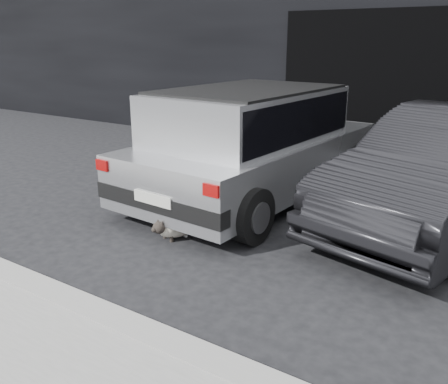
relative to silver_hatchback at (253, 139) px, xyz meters
The scene contains 7 objects.
ground 1.11m from the silver_hatchback, 97.59° to the right, with size 80.00×80.00×0.00m, color black.
building_facade 5.58m from the silver_hatchback, 80.27° to the left, with size 34.00×4.00×5.00m, color black.
garage_opening 3.39m from the silver_hatchback, 74.47° to the left, with size 4.00×0.10×2.60m, color black.
curb 3.55m from the silver_hatchback, 74.98° to the right, with size 18.00×0.25×0.12m, color gray.
silver_hatchback is the anchor object (origin of this frame).
cat_siamese 1.86m from the silver_hatchback, 89.03° to the right, with size 0.40×0.76×0.27m.
cat_white 1.70m from the silver_hatchback, 90.98° to the right, with size 0.86×0.29×0.40m.
Camera 1 is at (3.22, -4.73, 2.09)m, focal length 38.00 mm.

